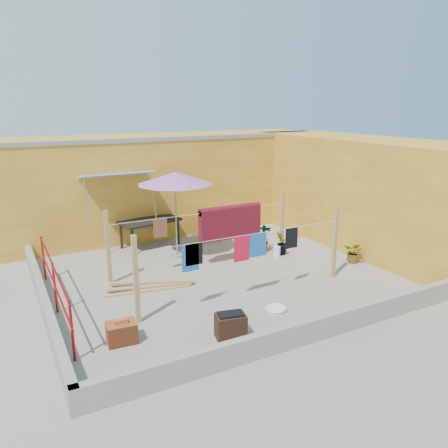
{
  "coord_description": "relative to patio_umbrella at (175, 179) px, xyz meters",
  "views": [
    {
      "loc": [
        -4.69,
        -9.1,
        4.17
      ],
      "look_at": [
        0.33,
        0.3,
        1.24
      ],
      "focal_mm": 35.0,
      "sensor_mm": 36.0,
      "label": 1
    }
  ],
  "objects": [
    {
      "name": "white_basin",
      "position": [
        0.53,
        -4.13,
        -2.18
      ],
      "size": [
        0.45,
        0.45,
        0.08
      ],
      "color": "silver",
      "rests_on": "ground"
    },
    {
      "name": "plant_back_b",
      "position": [
        1.81,
        1.35,
        -1.91
      ],
      "size": [
        0.42,
        0.42,
        0.63
      ],
      "primitive_type": "imported",
      "rotation": [
        0.0,
        0.0,
        1.35
      ],
      "color": "#1B5E1B",
      "rests_on": "ground"
    },
    {
      "name": "patio_umbrella",
      "position": [
        0.0,
        0.0,
        0.0
      ],
      "size": [
        2.5,
        2.5,
        2.47
      ],
      "color": "gray",
      "rests_on": "ground"
    },
    {
      "name": "ground",
      "position": [
        0.34,
        -1.85,
        -2.22
      ],
      "size": [
        80.0,
        80.0,
        0.0
      ],
      "primitive_type": "plane",
      "color": "#9E998E",
      "rests_on": "ground"
    },
    {
      "name": "wall_back",
      "position": [
        0.84,
        2.84,
        -0.61
      ],
      "size": [
        11.0,
        3.27,
        3.21
      ],
      "color": "gold",
      "rests_on": "ground"
    },
    {
      "name": "clothesline_rig",
      "position": [
        0.96,
        -1.31,
        -1.16
      ],
      "size": [
        5.09,
        2.35,
        1.8
      ],
      "color": "tan",
      "rests_on": "ground"
    },
    {
      "name": "red_railing",
      "position": [
        -3.51,
        -2.05,
        -1.5
      ],
      "size": [
        0.05,
        4.2,
        1.1
      ],
      "color": "#A71013",
      "rests_on": "ground"
    },
    {
      "name": "plant_right_b",
      "position": [
        2.69,
        -1.3,
        -1.87
      ],
      "size": [
        0.48,
        0.5,
        0.71
      ],
      "primitive_type": "imported",
      "rotation": [
        0.0,
        0.0,
        4.1
      ],
      "color": "#1B5E1B",
      "rests_on": "ground"
    },
    {
      "name": "brick_stack",
      "position": [
        -2.64,
        -3.85,
        -2.02
      ],
      "size": [
        0.56,
        0.43,
        0.46
      ],
      "color": "#974122",
      "rests_on": "ground"
    },
    {
      "name": "parapet_left",
      "position": [
        -3.74,
        -1.85,
        -2.0
      ],
      "size": [
        0.16,
        7.3,
        0.44
      ],
      "primitive_type": "cube",
      "color": "gray",
      "rests_on": "ground"
    },
    {
      "name": "water_jug_b",
      "position": [
        2.49,
        -1.33,
        -2.07
      ],
      "size": [
        0.21,
        0.21,
        0.33
      ],
      "color": "silver",
      "rests_on": "ground"
    },
    {
      "name": "plant_right_a",
      "position": [
        2.57,
        -0.6,
        -1.84
      ],
      "size": [
        0.48,
        0.48,
        0.77
      ],
      "primitive_type": "imported",
      "rotation": [
        0.0,
        0.0,
        2.34
      ],
      "color": "#1B5E1B",
      "rests_on": "ground"
    },
    {
      "name": "wall_right",
      "position": [
        5.54,
        -1.85,
        -0.62
      ],
      "size": [
        2.4,
        9.0,
        3.2
      ],
      "primitive_type": "cube",
      "color": "gold",
      "rests_on": "ground"
    },
    {
      "name": "plant_back_a",
      "position": [
        1.62,
        0.9,
        -1.84
      ],
      "size": [
        0.84,
        0.79,
        0.76
      ],
      "primitive_type": "imported",
      "rotation": [
        0.0,
        0.0,
        0.36
      ],
      "color": "#1B5E1B",
      "rests_on": "ground"
    },
    {
      "name": "brazier",
      "position": [
        -0.83,
        -4.63,
        -1.98
      ],
      "size": [
        0.61,
        0.47,
        0.49
      ],
      "color": "#321B13",
      "rests_on": "ground"
    },
    {
      "name": "water_jug_a",
      "position": [
        4.04,
        -0.14,
        -2.07
      ],
      "size": [
        0.22,
        0.22,
        0.35
      ],
      "color": "silver",
      "rests_on": "ground"
    },
    {
      "name": "lumber_pile",
      "position": [
        -1.41,
        -1.81,
        -2.16
      ],
      "size": [
        2.07,
        0.9,
        0.13
      ],
      "color": "tan",
      "rests_on": "ground"
    },
    {
      "name": "green_hose",
      "position": [
        2.92,
        1.35,
        -2.18
      ],
      "size": [
        0.57,
        0.57,
        0.08
      ],
      "color": "#1A782B",
      "rests_on": "ground"
    },
    {
      "name": "plant_right_c",
      "position": [
        4.04,
        -2.75,
        -1.92
      ],
      "size": [
        0.62,
        0.66,
        0.6
      ],
      "primitive_type": "imported",
      "rotation": [
        0.0,
        0.0,
        5.06
      ],
      "color": "#1B5E1B",
      "rests_on": "ground"
    },
    {
      "name": "outdoor_table",
      "position": [
        -0.37,
        1.21,
        -1.47
      ],
      "size": [
        1.9,
        1.2,
        0.83
      ],
      "color": "black",
      "rests_on": "ground"
    },
    {
      "name": "parapet_front",
      "position": [
        0.34,
        -5.43,
        -2.0
      ],
      "size": [
        8.3,
        0.16,
        0.44
      ],
      "primitive_type": "cube",
      "color": "gray",
      "rests_on": "ground"
    }
  ]
}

